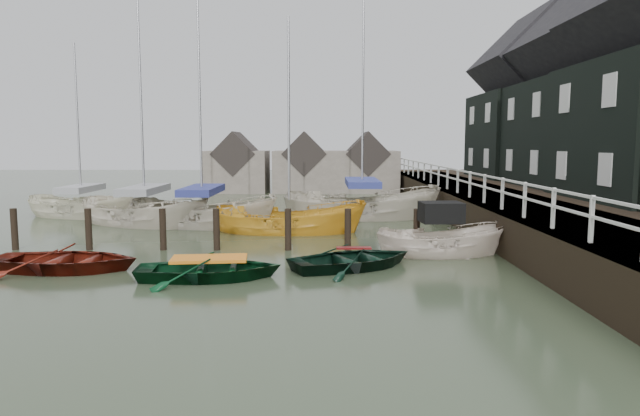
{
  "coord_description": "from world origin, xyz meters",
  "views": [
    {
      "loc": [
        2.4,
        -15.84,
        3.59
      ],
      "look_at": [
        2.27,
        3.22,
        1.4
      ],
      "focal_mm": 32.0,
      "sensor_mm": 36.0,
      "label": 1
    }
  ],
  "objects_px": {
    "sailboat_a": "(145,223)",
    "motorboat": "(441,253)",
    "rowboat_red": "(65,270)",
    "sailboat_e": "(82,216)",
    "sailboat_d": "(362,217)",
    "rowboat_dkgreen": "(354,268)",
    "rowboat_green": "(210,278)",
    "sailboat_c": "(289,232)",
    "sailboat_b": "(203,225)"
  },
  "relations": [
    {
      "from": "rowboat_dkgreen",
      "to": "sailboat_a",
      "type": "relative_size",
      "value": 0.34
    },
    {
      "from": "sailboat_b",
      "to": "rowboat_dkgreen",
      "type": "bearing_deg",
      "value": -128.77
    },
    {
      "from": "sailboat_a",
      "to": "sailboat_c",
      "type": "xyz_separation_m",
      "value": [
        6.47,
        -2.01,
        -0.05
      ]
    },
    {
      "from": "sailboat_b",
      "to": "sailboat_e",
      "type": "height_order",
      "value": "sailboat_b"
    },
    {
      "from": "motorboat",
      "to": "sailboat_c",
      "type": "height_order",
      "value": "sailboat_c"
    },
    {
      "from": "motorboat",
      "to": "sailboat_e",
      "type": "xyz_separation_m",
      "value": [
        -15.52,
        9.45,
        -0.04
      ]
    },
    {
      "from": "rowboat_red",
      "to": "sailboat_e",
      "type": "distance_m",
      "value": 12.47
    },
    {
      "from": "rowboat_red",
      "to": "rowboat_green",
      "type": "xyz_separation_m",
      "value": [
        4.28,
        -0.94,
        0.0
      ]
    },
    {
      "from": "motorboat",
      "to": "sailboat_a",
      "type": "bearing_deg",
      "value": 55.21
    },
    {
      "from": "sailboat_a",
      "to": "sailboat_c",
      "type": "height_order",
      "value": "sailboat_a"
    },
    {
      "from": "rowboat_dkgreen",
      "to": "sailboat_e",
      "type": "bearing_deg",
      "value": 22.12
    },
    {
      "from": "sailboat_d",
      "to": "rowboat_dkgreen",
      "type": "bearing_deg",
      "value": 175.0
    },
    {
      "from": "rowboat_red",
      "to": "sailboat_b",
      "type": "xyz_separation_m",
      "value": [
        2.07,
        8.6,
        0.06
      ]
    },
    {
      "from": "sailboat_d",
      "to": "sailboat_e",
      "type": "relative_size",
      "value": 1.24
    },
    {
      "from": "rowboat_green",
      "to": "sailboat_d",
      "type": "xyz_separation_m",
      "value": [
        4.85,
        12.23,
        0.06
      ]
    },
    {
      "from": "rowboat_dkgreen",
      "to": "motorboat",
      "type": "distance_m",
      "value": 3.41
    },
    {
      "from": "rowboat_red",
      "to": "sailboat_c",
      "type": "relative_size",
      "value": 0.43
    },
    {
      "from": "sailboat_a",
      "to": "motorboat",
      "type": "bearing_deg",
      "value": -95.65
    },
    {
      "from": "rowboat_red",
      "to": "sailboat_e",
      "type": "bearing_deg",
      "value": 23.5
    },
    {
      "from": "sailboat_b",
      "to": "sailboat_d",
      "type": "bearing_deg",
      "value": -54.52
    },
    {
      "from": "rowboat_green",
      "to": "motorboat",
      "type": "xyz_separation_m",
      "value": [
        6.79,
        3.13,
        0.1
      ]
    },
    {
      "from": "sailboat_a",
      "to": "sailboat_c",
      "type": "distance_m",
      "value": 6.77
    },
    {
      "from": "rowboat_green",
      "to": "sailboat_b",
      "type": "distance_m",
      "value": 9.79
    },
    {
      "from": "rowboat_dkgreen",
      "to": "sailboat_e",
      "type": "distance_m",
      "value": 16.92
    },
    {
      "from": "sailboat_c",
      "to": "sailboat_d",
      "type": "distance_m",
      "value": 5.36
    },
    {
      "from": "sailboat_a",
      "to": "sailboat_d",
      "type": "bearing_deg",
      "value": -51.95
    },
    {
      "from": "sailboat_b",
      "to": "sailboat_a",
      "type": "bearing_deg",
      "value": 95.76
    },
    {
      "from": "rowboat_dkgreen",
      "to": "rowboat_red",
      "type": "bearing_deg",
      "value": 66.58
    },
    {
      "from": "sailboat_e",
      "to": "sailboat_a",
      "type": "bearing_deg",
      "value": -106.74
    },
    {
      "from": "rowboat_green",
      "to": "rowboat_dkgreen",
      "type": "height_order",
      "value": "rowboat_green"
    },
    {
      "from": "rowboat_green",
      "to": "motorboat",
      "type": "relative_size",
      "value": 0.88
    },
    {
      "from": "rowboat_red",
      "to": "rowboat_dkgreen",
      "type": "height_order",
      "value": "rowboat_red"
    },
    {
      "from": "motorboat",
      "to": "rowboat_red",
      "type": "bearing_deg",
      "value": 96.82
    },
    {
      "from": "motorboat",
      "to": "sailboat_e",
      "type": "bearing_deg",
      "value": 54.25
    },
    {
      "from": "sailboat_c",
      "to": "sailboat_a",
      "type": "bearing_deg",
      "value": 76.36
    },
    {
      "from": "rowboat_red",
      "to": "rowboat_dkgreen",
      "type": "bearing_deg",
      "value": -84.69
    },
    {
      "from": "motorboat",
      "to": "sailboat_a",
      "type": "relative_size",
      "value": 0.39
    },
    {
      "from": "rowboat_red",
      "to": "sailboat_d",
      "type": "distance_m",
      "value": 14.52
    },
    {
      "from": "rowboat_red",
      "to": "motorboat",
      "type": "relative_size",
      "value": 0.95
    },
    {
      "from": "rowboat_red",
      "to": "rowboat_dkgreen",
      "type": "relative_size",
      "value": 1.09
    },
    {
      "from": "rowboat_red",
      "to": "sailboat_b",
      "type": "height_order",
      "value": "sailboat_b"
    },
    {
      "from": "rowboat_green",
      "to": "motorboat",
      "type": "bearing_deg",
      "value": -71.26
    },
    {
      "from": "rowboat_dkgreen",
      "to": "sailboat_b",
      "type": "bearing_deg",
      "value": 10.49
    },
    {
      "from": "sailboat_a",
      "to": "sailboat_c",
      "type": "bearing_deg",
      "value": -82.5
    },
    {
      "from": "sailboat_a",
      "to": "sailboat_d",
      "type": "xyz_separation_m",
      "value": [
        9.68,
        2.29,
        -0.0
      ]
    },
    {
      "from": "sailboat_a",
      "to": "rowboat_red",
      "type": "bearing_deg",
      "value": -151.78
    },
    {
      "from": "rowboat_red",
      "to": "motorboat",
      "type": "distance_m",
      "value": 11.28
    },
    {
      "from": "sailboat_d",
      "to": "sailboat_e",
      "type": "bearing_deg",
      "value": 88.51
    },
    {
      "from": "rowboat_dkgreen",
      "to": "sailboat_c",
      "type": "distance_m",
      "value": 6.98
    },
    {
      "from": "motorboat",
      "to": "sailboat_b",
      "type": "height_order",
      "value": "sailboat_b"
    }
  ]
}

